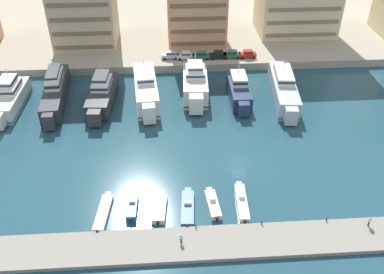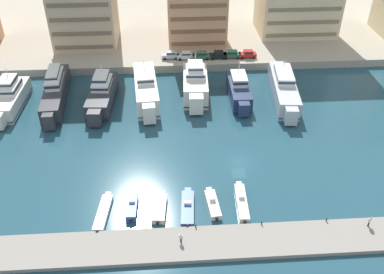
{
  "view_description": "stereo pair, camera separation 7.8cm",
  "coord_description": "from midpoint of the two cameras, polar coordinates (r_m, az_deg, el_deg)",
  "views": [
    {
      "loc": [
        -11.84,
        -55.53,
        46.17
      ],
      "look_at": [
        -7.86,
        4.38,
        2.5
      ],
      "focal_mm": 40.0,
      "sensor_mm": 36.0,
      "label": 1
    },
    {
      "loc": [
        -11.76,
        -55.53,
        46.17
      ],
      "look_at": [
        -7.86,
        4.38,
        2.5
      ],
      "focal_mm": 40.0,
      "sensor_mm": 36.0,
      "label": 2
    }
  ],
  "objects": [
    {
      "name": "motorboat_white_far_left",
      "position": [
        64.91,
        -11.71,
        -9.82
      ],
      "size": [
        2.37,
        8.05,
        0.83
      ],
      "color": "white",
      "rests_on": "ground"
    },
    {
      "name": "motorboat_cream_mid_left",
      "position": [
        64.35,
        -4.33,
        -9.4
      ],
      "size": [
        2.38,
        6.56,
        0.88
      ],
      "color": "beige",
      "rests_on": "ground"
    },
    {
      "name": "motorboat_blue_center_left",
      "position": [
        64.26,
        -0.56,
        -9.37
      ],
      "size": [
        2.33,
        7.97,
        1.26
      ],
      "color": "#33569E",
      "rests_on": "ground"
    },
    {
      "name": "bollard_west_mid",
      "position": [
        62.23,
        9.32,
        -11.2
      ],
      "size": [
        0.2,
        0.2,
        0.61
      ],
      "color": "#2D2D33",
      "rests_on": "pier_dock"
    },
    {
      "name": "apartment_block_mid_left",
      "position": [
        109.83,
        0.62,
        17.57
      ],
      "size": [
        14.53,
        13.43,
        21.0
      ],
      "color": "tan",
      "rests_on": "quay_promenade"
    },
    {
      "name": "quay_promenade",
      "position": [
        132.38,
        1.68,
        16.02
      ],
      "size": [
        180.0,
        70.0,
        1.83
      ],
      "primitive_type": "cube",
      "color": "#ADA38E",
      "rests_on": "ground"
    },
    {
      "name": "motorboat_cream_center_right",
      "position": [
        65.39,
        6.67,
        -8.61
      ],
      "size": [
        1.83,
        8.47,
        1.44
      ],
      "color": "beige",
      "rests_on": "ground"
    },
    {
      "name": "pedestrian_near_edge",
      "position": [
        65.61,
        22.65,
        -10.24
      ],
      "size": [
        0.6,
        0.46,
        1.78
      ],
      "color": "#282D3D",
      "rests_on": "pier_dock"
    },
    {
      "name": "yacht_charcoal_left",
      "position": [
        92.21,
        -17.72,
        5.87
      ],
      "size": [
        5.02,
        22.05,
        8.22
      ],
      "color": "#333338",
      "rests_on": "ground"
    },
    {
      "name": "motorboat_blue_left",
      "position": [
        64.92,
        -7.94,
        -9.06
      ],
      "size": [
        1.69,
        6.2,
        1.47
      ],
      "color": "#33569E",
      "rests_on": "ground"
    },
    {
      "name": "yacht_ivory_far_left",
      "position": [
        93.56,
        -23.18,
        4.83
      ],
      "size": [
        5.32,
        16.98,
        7.64
      ],
      "color": "silver",
      "rests_on": "ground"
    },
    {
      "name": "yacht_silver_mid_right",
      "position": [
        91.26,
        12.15,
        6.37
      ],
      "size": [
        6.18,
        21.75,
        7.09
      ],
      "color": "silver",
      "rests_on": "ground"
    },
    {
      "name": "car_silver_far_left",
      "position": [
        102.34,
        -2.86,
        10.91
      ],
      "size": [
        4.11,
        1.94,
        1.8
      ],
      "color": "#B7BCC1",
      "rests_on": "quay_promenade"
    },
    {
      "name": "bollard_west",
      "position": [
        61.03,
        0.54,
        -11.76
      ],
      "size": [
        0.2,
        0.2,
        0.61
      ],
      "color": "#2D2D33",
      "rests_on": "pier_dock"
    },
    {
      "name": "car_green_mid_left",
      "position": [
        102.02,
        1.29,
        10.87
      ],
      "size": [
        4.12,
        1.96,
        1.8
      ],
      "color": "#2D6642",
      "rests_on": "quay_promenade"
    },
    {
      "name": "yacht_ivory_center_left",
      "position": [
        89.11,
        -6.12,
        6.39
      ],
      "size": [
        5.8,
        19.99,
        7.44
      ],
      "color": "silver",
      "rests_on": "ground"
    },
    {
      "name": "yacht_charcoal_mid_left",
      "position": [
        88.89,
        -11.88,
        5.6
      ],
      "size": [
        5.5,
        17.46,
        7.96
      ],
      "color": "#333338",
      "rests_on": "ground"
    },
    {
      "name": "ground_plane",
      "position": [
        73.18,
        6.42,
        -3.36
      ],
      "size": [
        400.0,
        400.0,
        0.0
      ],
      "primitive_type": "plane",
      "color": "#234C5B"
    },
    {
      "name": "car_green_center",
      "position": [
        102.97,
        5.4,
        10.96
      ],
      "size": [
        4.17,
        2.06,
        1.8
      ],
      "color": "#2D6642",
      "rests_on": "quay_promenade"
    },
    {
      "name": "yacht_navy_center_right",
      "position": [
        89.62,
        6.3,
        6.25
      ],
      "size": [
        4.09,
        15.07,
        6.72
      ],
      "color": "navy",
      "rests_on": "ground"
    },
    {
      "name": "bollard_east_mid",
      "position": [
        64.76,
        17.54,
        -10.43
      ],
      "size": [
        0.2,
        0.2,
        0.61
      ],
      "color": "#2D2D33",
      "rests_on": "pier_dock"
    },
    {
      "name": "pedestrian_mid_deck",
      "position": [
        58.89,
        -1.45,
        -13.23
      ],
      "size": [
        0.55,
        0.37,
        1.56
      ],
      "color": "#282D3D",
      "rests_on": "pier_dock"
    },
    {
      "name": "car_black_center_left",
      "position": [
        102.52,
        3.54,
        10.93
      ],
      "size": [
        4.15,
        2.02,
        1.8
      ],
      "color": "black",
      "rests_on": "quay_promenade"
    },
    {
      "name": "car_white_left",
      "position": [
        101.91,
        -0.81,
        10.84
      ],
      "size": [
        4.13,
        1.98,
        1.8
      ],
      "color": "white",
      "rests_on": "quay_promenade"
    },
    {
      "name": "car_red_center_right",
      "position": [
        103.51,
        7.47,
        10.95
      ],
      "size": [
        4.13,
        1.98,
        1.8
      ],
      "color": "red",
      "rests_on": "quay_promenade"
    },
    {
      "name": "pier_dock",
      "position": [
        60.83,
        9.04,
        -13.51
      ],
      "size": [
        120.0,
        5.88,
        0.64
      ],
      "primitive_type": "cube",
      "color": "gray",
      "rests_on": "ground"
    },
    {
      "name": "motorboat_cream_center",
      "position": [
        64.81,
        2.81,
        -8.88
      ],
      "size": [
        2.09,
        6.65,
        1.42
      ],
      "color": "beige",
      "rests_on": "ground"
    },
    {
      "name": "yacht_ivory_center",
      "position": [
        89.8,
        0.48,
        7.01
      ],
      "size": [
        5.64,
        16.02,
        8.59
      ],
      "color": "silver",
      "rests_on": "ground"
    }
  ]
}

